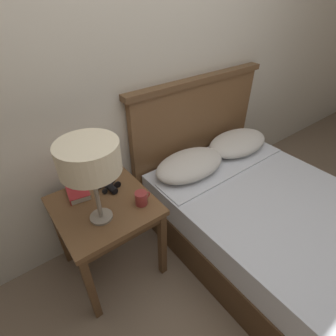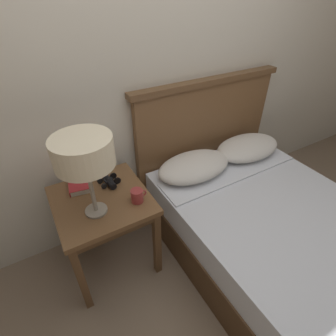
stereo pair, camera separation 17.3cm
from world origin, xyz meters
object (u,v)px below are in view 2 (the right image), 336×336
(nightstand, at_px, (103,208))
(table_lamp, at_px, (83,153))
(binoculars_pair, at_px, (109,181))
(bed, at_px, (269,228))
(book_on_nightstand, at_px, (79,185))
(coffee_mug, at_px, (137,196))

(nightstand, xyz_separation_m, table_lamp, (-0.06, -0.10, 0.49))
(table_lamp, xyz_separation_m, binoculars_pair, (0.15, 0.21, -0.39))
(binoculars_pair, bearing_deg, table_lamp, -126.44)
(bed, relative_size, book_on_nightstand, 9.69)
(nightstand, xyz_separation_m, coffee_mug, (0.19, -0.14, 0.13))
(table_lamp, distance_m, coffee_mug, 0.44)
(nightstand, relative_size, binoculars_pair, 3.83)
(nightstand, height_order, table_lamp, table_lamp)
(table_lamp, distance_m, book_on_nightstand, 0.48)
(nightstand, bearing_deg, table_lamp, -120.98)
(binoculars_pair, height_order, coffee_mug, coffee_mug)
(bed, bearing_deg, coffee_mug, 154.43)
(binoculars_pair, bearing_deg, bed, -35.06)
(nightstand, relative_size, table_lamp, 1.25)
(coffee_mug, bearing_deg, binoculars_pair, 110.54)
(bed, xyz_separation_m, binoculars_pair, (-0.92, 0.65, 0.36))
(coffee_mug, bearing_deg, bed, -25.57)
(book_on_nightstand, height_order, coffee_mug, coffee_mug)
(nightstand, distance_m, coffee_mug, 0.27)
(nightstand, bearing_deg, book_on_nightstand, 116.46)
(bed, xyz_separation_m, coffee_mug, (-0.83, 0.40, 0.38))
(bed, relative_size, binoculars_pair, 11.60)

